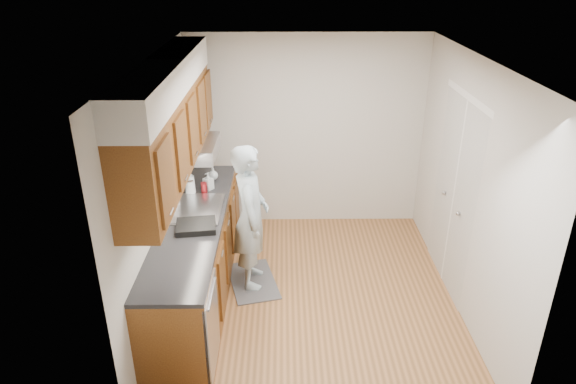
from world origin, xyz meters
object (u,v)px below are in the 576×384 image
object	(u,v)px
soap_bottle_c	(213,173)
soap_bottle_b	(208,181)
soap_bottle_a	(190,182)
person	(250,208)
soda_can	(204,188)
dish_rack	(196,226)

from	to	relation	value
soap_bottle_c	soap_bottle_b	bearing A→B (deg)	-93.33
soap_bottle_b	soap_bottle_c	world-z (taller)	soap_bottle_b
soap_bottle_a	soap_bottle_c	distance (m)	0.45
person	soda_can	size ratio (longest dim) A/B	15.13
dish_rack	soap_bottle_a	bearing A→B (deg)	94.78
soap_bottle_a	soda_can	bearing A→B (deg)	14.58
dish_rack	soda_can	bearing A→B (deg)	84.57
soap_bottle_b	soap_bottle_c	distance (m)	0.28
person	soap_bottle_a	size ratio (longest dim) A/B	6.14
person	soda_can	xyz separation A→B (m)	(-0.53, 0.35, 0.08)
soap_bottle_b	soap_bottle_c	xyz separation A→B (m)	(0.02, 0.28, -0.03)
soap_bottle_a	soap_bottle_c	bearing A→B (deg)	64.16
soap_bottle_a	dish_rack	distance (m)	0.82
soap_bottle_b	soda_can	xyz separation A→B (m)	(-0.04, -0.09, -0.04)
person	soap_bottle_c	bearing A→B (deg)	31.23
soda_can	dish_rack	distance (m)	0.83
soda_can	person	bearing A→B (deg)	-33.46
person	dish_rack	distance (m)	0.69
soap_bottle_b	soda_can	world-z (taller)	soap_bottle_b
soap_bottle_a	soap_bottle_b	bearing A→B (deg)	35.41
soap_bottle_a	dish_rack	world-z (taller)	soap_bottle_a
soap_bottle_a	soda_can	size ratio (longest dim) A/B	2.47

